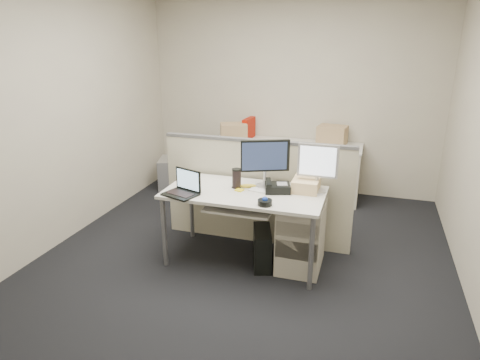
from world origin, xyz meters
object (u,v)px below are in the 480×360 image
(desk, at_px, (244,198))
(monitor_main, at_px, (265,164))
(desk_phone, at_px, (277,188))
(laptop, at_px, (180,184))

(desk, bearing_deg, monitor_main, 50.19)
(desk, relative_size, desk_phone, 6.40)
(desk, height_order, monitor_main, monitor_main)
(monitor_main, relative_size, laptop, 1.56)
(desk, distance_m, monitor_main, 0.38)
(monitor_main, distance_m, desk_phone, 0.27)
(desk, relative_size, monitor_main, 3.22)
(laptop, height_order, desk_phone, laptop)
(monitor_main, distance_m, laptop, 0.83)
(monitor_main, height_order, desk_phone, monitor_main)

